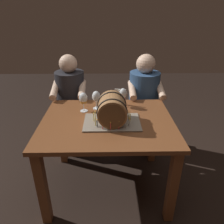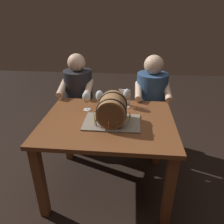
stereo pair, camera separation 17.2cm
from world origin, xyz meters
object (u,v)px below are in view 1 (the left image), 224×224
object	(u,v)px
barrel_cake	(112,110)
person_seated_right	(143,108)
wine_glass_rose	(123,95)
wine_glass_empty	(96,97)
menu_card	(120,97)
dining_table	(107,132)
wine_glass_amber	(83,99)
person_seated_left	(72,109)

from	to	relation	value
barrel_cake	person_seated_right	distance (m)	0.86
barrel_cake	wine_glass_rose	size ratio (longest dim) A/B	2.49
wine_glass_empty	menu_card	distance (m)	0.25
dining_table	menu_card	xyz separation A→B (m)	(0.13, 0.33, 0.20)
wine_glass_amber	person_seated_left	size ratio (longest dim) A/B	0.16
barrel_cake	person_seated_right	world-z (taller)	person_seated_right
barrel_cake	wine_glass_empty	world-z (taller)	barrel_cake
dining_table	person_seated_right	distance (m)	0.79
wine_glass_amber	person_seated_right	distance (m)	0.86
dining_table	barrel_cake	world-z (taller)	barrel_cake
person_seated_left	dining_table	bearing A→B (deg)	-58.06
dining_table	barrel_cake	bearing A→B (deg)	-49.44
wine_glass_empty	person_seated_left	size ratio (longest dim) A/B	0.15
person_seated_right	menu_card	bearing A→B (deg)	-130.71
menu_card	dining_table	bearing A→B (deg)	-101.37
wine_glass_amber	person_seated_right	xyz separation A→B (m)	(0.63, 0.49, -0.32)
menu_card	wine_glass_amber	bearing A→B (deg)	-147.17
wine_glass_rose	person_seated_right	xyz separation A→B (m)	(0.27, 0.39, -0.32)
wine_glass_amber	person_seated_right	world-z (taller)	person_seated_right
barrel_cake	wine_glass_rose	xyz separation A→B (m)	(0.11, 0.32, 0.01)
wine_glass_rose	person_seated_right	world-z (taller)	person_seated_right
barrel_cake	wine_glass_amber	size ratio (longest dim) A/B	2.56
barrel_cake	menu_card	distance (m)	0.39
person_seated_left	wine_glass_empty	bearing A→B (deg)	-53.99
wine_glass_amber	wine_glass_rose	world-z (taller)	wine_glass_rose
wine_glass_rose	person_seated_left	size ratio (longest dim) A/B	0.16
wine_glass_empty	wine_glass_rose	xyz separation A→B (m)	(0.25, 0.04, 0.00)
barrel_cake	person_seated_right	bearing A→B (deg)	62.13
menu_card	person_seated_left	world-z (taller)	person_seated_left
dining_table	person_seated_left	bearing A→B (deg)	121.94
dining_table	wine_glass_empty	size ratio (longest dim) A/B	6.42
wine_glass_amber	menu_card	bearing A→B (deg)	23.34
wine_glass_empty	person_seated_right	distance (m)	0.74
dining_table	wine_glass_amber	distance (m)	0.37
menu_card	person_seated_left	distance (m)	0.70
dining_table	person_seated_left	world-z (taller)	person_seated_left
dining_table	menu_card	bearing A→B (deg)	69.14
wine_glass_rose	person_seated_right	bearing A→B (deg)	55.72
wine_glass_amber	wine_glass_empty	distance (m)	0.13
barrel_cake	dining_table	bearing A→B (deg)	130.56
dining_table	wine_glass_empty	distance (m)	0.35
barrel_cake	person_seated_left	size ratio (longest dim) A/B	0.40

